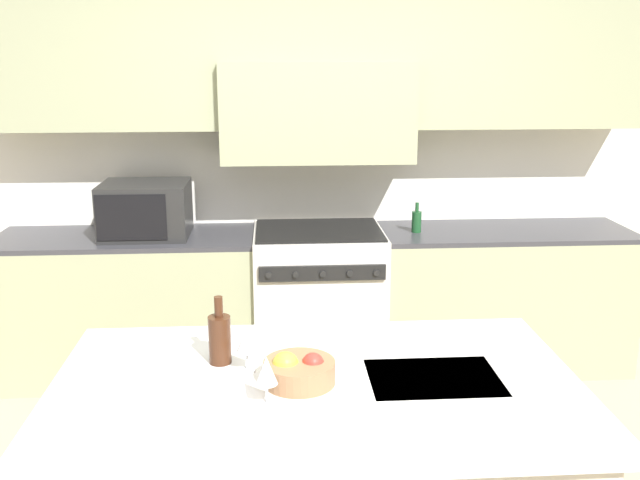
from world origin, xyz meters
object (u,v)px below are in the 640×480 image
at_px(fruit_bowl, 298,370).
at_px(range_stove, 319,301).
at_px(wine_glass_far, 246,341).
at_px(oil_bottle_on_counter, 417,221).
at_px(wine_bottle, 220,338).
at_px(wine_glass_near, 266,372).
at_px(microwave, 146,210).

bearing_deg(fruit_bowl, range_stove, 84.43).
relative_size(wine_glass_far, oil_bottle_on_counter, 0.85).
bearing_deg(wine_bottle, wine_glass_near, -62.89).
relative_size(range_stove, wine_glass_near, 5.87).
distance_m(wine_bottle, fruit_bowl, 0.33).
bearing_deg(microwave, oil_bottle_on_counter, -0.71).
height_order(wine_bottle, oil_bottle_on_counter, wine_bottle).
xyz_separation_m(microwave, oil_bottle_on_counter, (1.67, -0.02, -0.09)).
xyz_separation_m(microwave, wine_glass_near, (0.75, -2.28, -0.04)).
height_order(wine_glass_near, wine_glass_far, same).
xyz_separation_m(wine_glass_near, wine_glass_far, (-0.07, 0.25, 0.00)).
xyz_separation_m(range_stove, wine_glass_far, (-0.38, -2.01, 0.57)).
distance_m(range_stove, microwave, 1.22).
relative_size(wine_glass_near, fruit_bowl, 0.67).
relative_size(wine_bottle, oil_bottle_on_counter, 1.30).
height_order(microwave, wine_bottle, microwave).
bearing_deg(range_stove, fruit_bowl, -95.57).
relative_size(microwave, fruit_bowl, 2.16).
bearing_deg(microwave, wine_glass_near, -71.86).
bearing_deg(oil_bottle_on_counter, range_stove, 179.81).
height_order(range_stove, wine_bottle, wine_bottle).
height_order(wine_bottle, wine_glass_far, wine_bottle).
bearing_deg(microwave, range_stove, -1.01).
height_order(microwave, oil_bottle_on_counter, microwave).
distance_m(range_stove, oil_bottle_on_counter, 0.80).
relative_size(wine_bottle, wine_glass_near, 1.53).
relative_size(fruit_bowl, oil_bottle_on_counter, 1.28).
bearing_deg(oil_bottle_on_counter, wine_glass_far, -116.33).
xyz_separation_m(wine_bottle, wine_glass_near, (0.17, -0.32, 0.02)).
xyz_separation_m(range_stove, wine_glass_near, (-0.31, -2.26, 0.57)).
relative_size(wine_bottle, wine_glass_far, 1.53).
height_order(range_stove, microwave, microwave).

